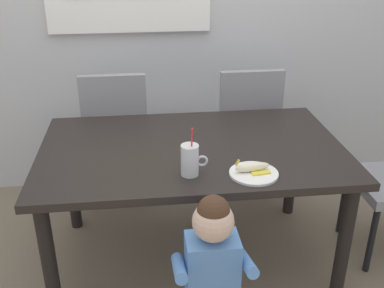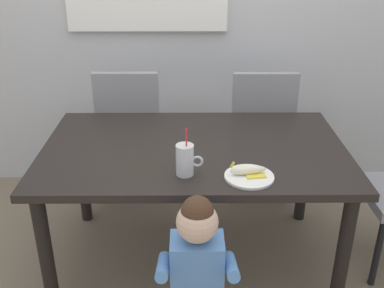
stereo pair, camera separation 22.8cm
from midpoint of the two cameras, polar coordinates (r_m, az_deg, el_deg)
The scene contains 8 objects.
ground_plane at distance 2.79m, azimuth -2.40°, elevation -14.12°, with size 24.00×24.00×0.00m, color #7A6B56.
dining_table at distance 2.43m, azimuth -2.68°, elevation -2.18°, with size 1.60×0.98×0.74m.
dining_chair_left at distance 3.14m, azimuth -11.52°, elevation 1.75°, with size 0.44×0.44×0.96m.
dining_chair_right at distance 3.18m, azimuth 4.75°, elevation 2.43°, with size 0.44×0.45×0.96m.
toddler_standing at distance 1.94m, azimuth -0.90°, elevation -14.66°, with size 0.33×0.24×0.84m.
milk_cup at distance 2.09m, azimuth -3.37°, elevation -2.32°, with size 0.13×0.08×0.25m.
snack_plate at distance 2.12m, azimuth 4.74°, elevation -3.80°, with size 0.23×0.23×0.01m, color white.
peeled_banana at distance 2.12m, azimuth 4.61°, elevation -3.02°, with size 0.17×0.12×0.07m.
Camera 1 is at (-0.25, -2.15, 1.77)m, focal length 42.38 mm.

